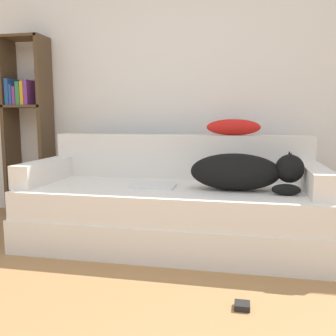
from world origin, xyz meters
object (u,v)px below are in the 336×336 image
Objects in this scene: couch at (171,216)px; power_adapter at (242,306)px; laptop at (153,186)px; throw_pillow at (233,127)px; bookshelf at (27,115)px; dog at (244,172)px.

couch is 1.05m from power_adapter.
throw_pillow reaches higher than laptop.
power_adapter is (2.07, -1.47, -0.95)m from bookshelf.
couch is 6.85× the size of laptop.
bookshelf is 2.71m from power_adapter.
couch reaches higher than power_adapter.
dog is at bearing -6.78° from couch.
bookshelf reaches higher than power_adapter.
couch is at bearing -138.34° from throw_pillow.
throw_pillow is (-0.10, 0.45, 0.29)m from dog.
throw_pillow is 1.54m from power_adapter.
power_adapter is at bearing -58.41° from couch.
power_adapter is (0.10, -1.27, -0.86)m from throw_pillow.
laptop is 0.19× the size of bookshelf.
power_adapter is (0.54, -0.88, -0.20)m from couch.
laptop is 4.08× the size of power_adapter.
laptop is at bearing -141.11° from throw_pillow.
bookshelf is at bearing 155.49° from laptop.
bookshelf is at bearing 144.60° from power_adapter.
power_adapter is at bearing -85.36° from throw_pillow.
laptop is 0.73× the size of throw_pillow.
dog is at bearing -77.95° from throw_pillow.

